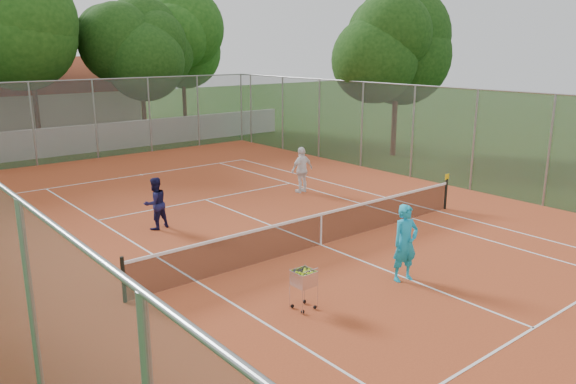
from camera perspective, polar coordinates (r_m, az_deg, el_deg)
ground at (r=16.29m, az=3.35°, el=-5.46°), size 120.00×120.00×0.00m
court_pad at (r=16.29m, az=3.35°, el=-5.42°), size 18.00×34.00×0.02m
court_lines at (r=16.29m, az=3.35°, el=-5.38°), size 10.98×23.78×0.01m
tennis_net at (r=16.13m, az=3.38°, el=-3.75°), size 11.88×0.10×0.98m
perimeter_fence at (r=15.73m, az=3.46°, el=1.41°), size 18.00×34.00×4.00m
boundary_wall at (r=32.34m, az=-20.09°, el=5.07°), size 26.00×0.30×1.50m
tropical_trees at (r=34.84m, az=-22.40°, el=12.52°), size 29.00×19.00×10.00m
player_near at (r=13.88m, az=11.83°, el=-5.09°), size 0.78×0.60×1.91m
player_far_left at (r=17.94m, az=-13.33°, el=-1.13°), size 0.89×0.75×1.65m
player_far_right at (r=21.90m, az=1.44°, el=2.27°), size 1.08×0.49×1.80m
ball_hopper at (r=12.29m, az=1.61°, el=-9.74°), size 0.56×0.56×0.97m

